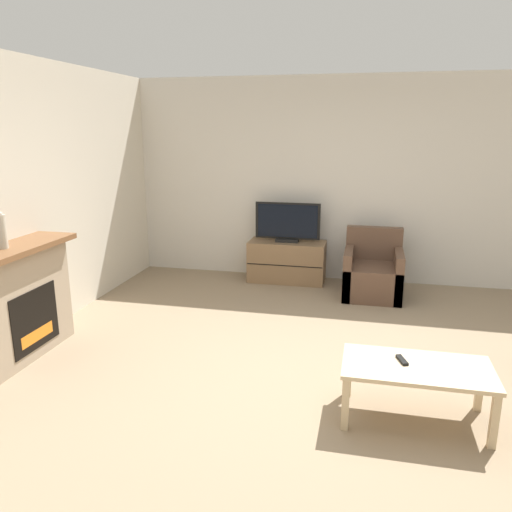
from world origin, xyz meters
The scene contains 10 objects.
ground_plane centered at (0.00, 0.00, 0.00)m, with size 24.00×24.00×0.00m, color #89755B.
wall_back centered at (0.00, 2.92, 1.35)m, with size 12.00×0.06×2.70m.
wall_left centered at (-2.93, 0.00, 1.35)m, with size 0.06×12.00×2.70m.
fireplace centered at (-2.73, -0.21, 0.53)m, with size 0.45×1.25×1.04m.
mantel_vase_centre_left centered at (-2.72, -0.30, 1.19)m, with size 0.07×0.07×0.32m.
tv_stand centered at (-0.76, 2.63, 0.28)m, with size 1.02×0.46×0.55m.
tv centered at (-0.76, 2.63, 0.80)m, with size 0.87×0.18×0.53m.
armchair centered at (0.38, 2.28, 0.27)m, with size 0.70×0.76×0.81m.
coffee_table centered at (0.68, -0.48, 0.37)m, with size 1.03×0.54×0.42m.
remote centered at (0.58, -0.43, 0.43)m, with size 0.09×0.15×0.02m.
Camera 1 is at (0.28, -3.84, 2.04)m, focal length 35.00 mm.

